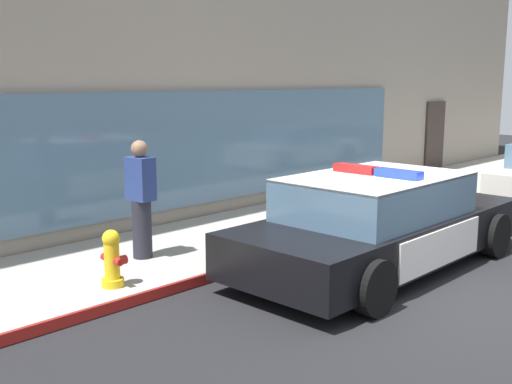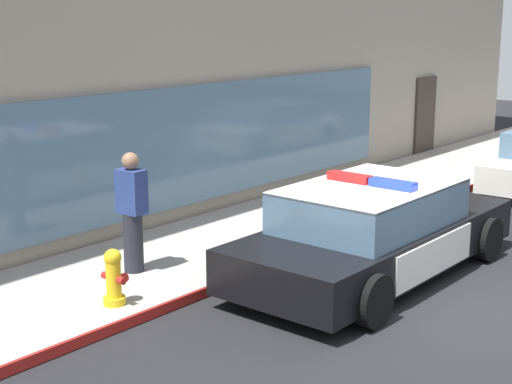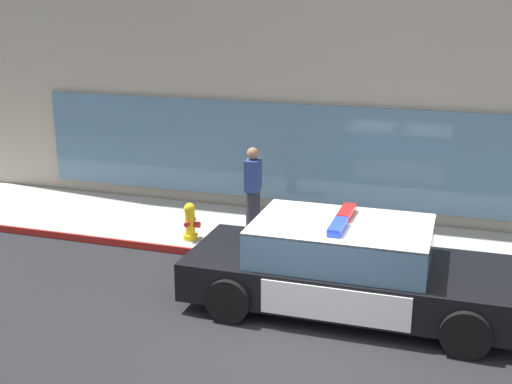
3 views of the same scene
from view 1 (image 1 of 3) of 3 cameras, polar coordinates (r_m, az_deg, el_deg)
ground at (r=8.16m, az=16.33°, el=-9.30°), size 48.00×48.00×0.00m
sidewalk at (r=10.35m, az=-2.47°, el=-4.28°), size 48.00×2.68×0.15m
curb_red_paint at (r=9.44m, az=3.20°, el=-5.72°), size 28.80×0.04×0.14m
police_cruiser at (r=8.97m, az=11.49°, el=-2.78°), size 5.10×2.19×1.49m
fire_hydrant at (r=7.85m, az=-13.26°, el=-6.10°), size 0.34×0.39×0.73m
pedestrian_on_sidewalk at (r=8.91m, az=-10.67°, el=-0.66°), size 0.29×0.42×1.71m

